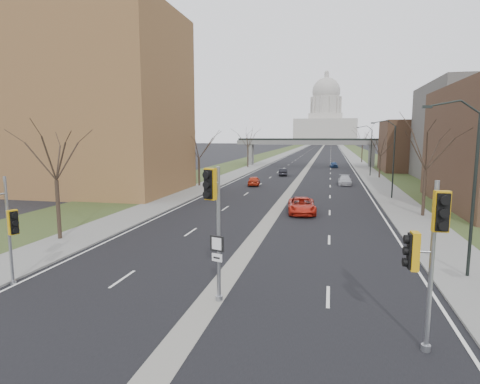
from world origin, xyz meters
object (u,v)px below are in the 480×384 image
(signal_pole_median, at_px, (214,210))
(car_left_near, at_px, (254,181))
(signal_pole_right, at_px, (428,243))
(signal_pole_left, at_px, (5,216))
(car_left_far, at_px, (283,172))
(car_right_mid, at_px, (345,180))
(car_right_far, at_px, (334,165))
(car_right_near, at_px, (302,206))

(signal_pole_median, distance_m, car_left_near, 40.97)
(signal_pole_median, xyz_separation_m, signal_pole_right, (7.71, -2.36, -0.33))
(signal_pole_left, height_order, car_left_near, signal_pole_left)
(signal_pole_left, bearing_deg, car_left_far, 107.77)
(signal_pole_right, distance_m, car_left_far, 59.05)
(signal_pole_left, distance_m, car_right_mid, 47.58)
(car_right_far, bearing_deg, car_left_near, -112.74)
(car_right_far, bearing_deg, signal_pole_left, -106.55)
(signal_pole_median, distance_m, car_right_far, 76.59)
(signal_pole_median, height_order, car_right_near, signal_pole_median)
(car_left_near, relative_size, car_right_mid, 0.88)
(car_left_far, xyz_separation_m, car_right_far, (8.90, 20.78, 0.02))
(car_left_far, distance_m, car_right_far, 22.61)
(signal_pole_right, bearing_deg, signal_pole_left, 169.75)
(signal_pole_median, relative_size, car_right_far, 1.49)
(car_left_far, bearing_deg, signal_pole_left, 79.66)
(car_left_near, distance_m, car_right_near, 21.10)
(car_left_far, distance_m, car_right_mid, 15.31)
(signal_pole_left, relative_size, car_right_mid, 1.14)
(car_right_far, bearing_deg, car_right_mid, -92.76)
(car_right_mid, bearing_deg, signal_pole_median, -98.60)
(car_right_mid, bearing_deg, car_left_near, -163.37)
(signal_pole_left, bearing_deg, car_right_mid, 93.75)
(signal_pole_left, relative_size, signal_pole_right, 0.92)
(signal_pole_right, xyz_separation_m, car_left_far, (-11.21, 57.89, -3.08))
(car_right_near, bearing_deg, signal_pole_right, -83.01)
(car_left_far, relative_size, car_right_far, 1.00)
(car_right_near, height_order, car_right_far, car_right_near)
(signal_pole_left, xyz_separation_m, car_right_mid, (16.76, 44.44, -2.76))
(car_left_far, bearing_deg, car_right_mid, 128.37)
(signal_pole_left, relative_size, car_right_near, 1.00)
(car_left_near, relative_size, car_right_far, 1.02)
(car_left_far, relative_size, car_right_mid, 0.86)
(signal_pole_right, relative_size, car_left_far, 1.45)
(car_left_near, distance_m, car_right_mid, 13.27)
(signal_pole_median, height_order, signal_pole_right, signal_pole_median)
(car_right_far, bearing_deg, signal_pole_right, -93.50)
(car_left_near, xyz_separation_m, car_right_near, (8.15, -19.47, 0.05))
(car_left_far, relative_size, car_right_near, 0.75)
(signal_pole_right, distance_m, car_right_mid, 46.64)
(signal_pole_right, relative_size, car_right_mid, 1.25)
(car_left_far, bearing_deg, car_left_near, 77.06)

